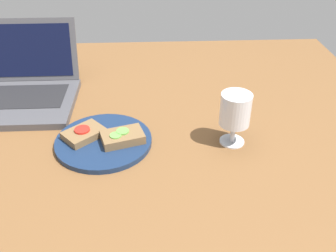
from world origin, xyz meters
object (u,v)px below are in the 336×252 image
sandwich_with_tomato (84,133)px  laptop (18,90)px  plate (104,141)px  wine_glass (235,112)px  sandwich_with_cucumber (122,138)px

sandwich_with_tomato → laptop: (-22.18, 22.05, 1.17)cm
plate → laptop: laptop is taller
plate → sandwich_with_tomato: bearing=165.2°
sandwich_with_tomato → wine_glass: 37.50cm
sandwich_with_cucumber → wine_glass: size_ratio=0.85×
sandwich_with_tomato → wine_glass: size_ratio=0.86×
plate → sandwich_with_tomato: (-4.87, 1.29, 1.66)cm
sandwich_with_tomato → wine_glass: bearing=-3.3°
laptop → wine_glass: bearing=-22.3°
wine_glass → sandwich_with_tomato: bearing=176.7°
sandwich_with_cucumber → wine_glass: wine_glass is taller
sandwich_with_cucumber → laptop: 40.28cm
plate → sandwich_with_cucumber: sandwich_with_cucumber is taller
sandwich_with_cucumber → wine_glass: (27.19, 0.40, 6.24)cm
sandwich_with_cucumber → sandwich_with_tomato: (-9.70, 2.55, -0.18)cm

